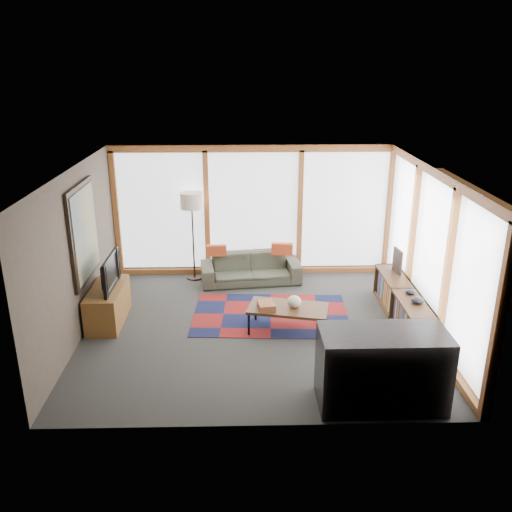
{
  "coord_description": "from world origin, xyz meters",
  "views": [
    {
      "loc": [
        -0.21,
        -7.87,
        4.11
      ],
      "look_at": [
        0.0,
        0.4,
        1.1
      ],
      "focal_mm": 38.0,
      "sensor_mm": 36.0,
      "label": 1
    }
  ],
  "objects_px": {
    "coffee_table": "(288,319)",
    "bar_counter": "(382,369)",
    "television": "(105,272)",
    "sofa": "(251,268)",
    "floor_lamp": "(193,236)",
    "bookshelf": "(402,304)",
    "tv_console": "(108,305)"
  },
  "relations": [
    {
      "from": "coffee_table",
      "to": "bookshelf",
      "type": "bearing_deg",
      "value": 10.2
    },
    {
      "from": "floor_lamp",
      "to": "bar_counter",
      "type": "height_order",
      "value": "floor_lamp"
    },
    {
      "from": "sofa",
      "to": "coffee_table",
      "type": "relative_size",
      "value": 1.54
    },
    {
      "from": "floor_lamp",
      "to": "bookshelf",
      "type": "xyz_separation_m",
      "value": [
        3.61,
        -1.92,
        -0.59
      ]
    },
    {
      "from": "television",
      "to": "floor_lamp",
      "type": "bearing_deg",
      "value": -33.47
    },
    {
      "from": "coffee_table",
      "to": "bookshelf",
      "type": "xyz_separation_m",
      "value": [
        1.93,
        0.35,
        0.08
      ]
    },
    {
      "from": "sofa",
      "to": "television",
      "type": "xyz_separation_m",
      "value": [
        -2.37,
        -1.66,
        0.61
      ]
    },
    {
      "from": "floor_lamp",
      "to": "bookshelf",
      "type": "bearing_deg",
      "value": -28.05
    },
    {
      "from": "tv_console",
      "to": "television",
      "type": "xyz_separation_m",
      "value": [
        0.01,
        -0.0,
        0.58
      ]
    },
    {
      "from": "coffee_table",
      "to": "bookshelf",
      "type": "height_order",
      "value": "bookshelf"
    },
    {
      "from": "coffee_table",
      "to": "television",
      "type": "distance_m",
      "value": 3.04
    },
    {
      "from": "coffee_table",
      "to": "floor_lamp",
      "type": "bearing_deg",
      "value": 126.49
    },
    {
      "from": "bookshelf",
      "to": "tv_console",
      "type": "height_order",
      "value": "tv_console"
    },
    {
      "from": "floor_lamp",
      "to": "bookshelf",
      "type": "relative_size",
      "value": 0.76
    },
    {
      "from": "floor_lamp",
      "to": "sofa",
      "type": "bearing_deg",
      "value": -10.96
    },
    {
      "from": "television",
      "to": "tv_console",
      "type": "bearing_deg",
      "value": 79.68
    },
    {
      "from": "tv_console",
      "to": "bookshelf",
      "type": "bearing_deg",
      "value": -0.64
    },
    {
      "from": "television",
      "to": "sofa",
      "type": "bearing_deg",
      "value": -54.71
    },
    {
      "from": "bookshelf",
      "to": "coffee_table",
      "type": "bearing_deg",
      "value": -169.8
    },
    {
      "from": "bar_counter",
      "to": "bookshelf",
      "type": "bearing_deg",
      "value": 67.74
    },
    {
      "from": "coffee_table",
      "to": "bar_counter",
      "type": "distance_m",
      "value": 2.23
    },
    {
      "from": "coffee_table",
      "to": "bar_counter",
      "type": "bearing_deg",
      "value": -63.01
    },
    {
      "from": "floor_lamp",
      "to": "television",
      "type": "xyz_separation_m",
      "value": [
        -1.26,
        -1.87,
        0.01
      ]
    },
    {
      "from": "sofa",
      "to": "tv_console",
      "type": "relative_size",
      "value": 1.58
    },
    {
      "from": "bookshelf",
      "to": "bar_counter",
      "type": "xyz_separation_m",
      "value": [
        -0.93,
        -2.32,
        0.21
      ]
    },
    {
      "from": "sofa",
      "to": "bar_counter",
      "type": "relative_size",
      "value": 1.22
    },
    {
      "from": "sofa",
      "to": "bar_counter",
      "type": "height_order",
      "value": "bar_counter"
    },
    {
      "from": "bar_counter",
      "to": "coffee_table",
      "type": "bearing_deg",
      "value": 116.51
    },
    {
      "from": "floor_lamp",
      "to": "television",
      "type": "relative_size",
      "value": 1.8
    },
    {
      "from": "floor_lamp",
      "to": "tv_console",
      "type": "xyz_separation_m",
      "value": [
        -1.27,
        -1.87,
        -0.57
      ]
    },
    {
      "from": "bookshelf",
      "to": "tv_console",
      "type": "bearing_deg",
      "value": 179.36
    },
    {
      "from": "floor_lamp",
      "to": "coffee_table",
      "type": "xyz_separation_m",
      "value": [
        1.68,
        -2.27,
        -0.67
      ]
    }
  ]
}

